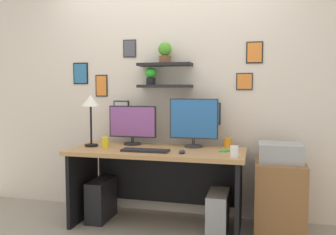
% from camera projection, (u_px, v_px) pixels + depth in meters
% --- Properties ---
extents(ground_plane, '(8.00, 8.00, 0.00)m').
position_uv_depth(ground_plane, '(157.00, 225.00, 3.44)').
color(ground_plane, gray).
extents(back_wall_assembly, '(4.40, 0.24, 2.70)m').
position_uv_depth(back_wall_assembly, '(168.00, 86.00, 3.75)').
color(back_wall_assembly, beige).
rests_on(back_wall_assembly, ground).
extents(desk, '(1.67, 0.68, 0.75)m').
position_uv_depth(desk, '(158.00, 169.00, 3.45)').
color(desk, tan).
rests_on(desk, ground).
extents(monitor_left, '(0.50, 0.18, 0.40)m').
position_uv_depth(monitor_left, '(133.00, 124.00, 3.65)').
color(monitor_left, black).
rests_on(monitor_left, desk).
extents(monitor_right, '(0.48, 0.18, 0.48)m').
position_uv_depth(monitor_right, '(194.00, 121.00, 3.49)').
color(monitor_right, '#2D2D33').
rests_on(monitor_right, desk).
extents(keyboard, '(0.44, 0.14, 0.02)m').
position_uv_depth(keyboard, '(145.00, 150.00, 3.25)').
color(keyboard, black).
rests_on(keyboard, desk).
extents(computer_mouse, '(0.06, 0.09, 0.03)m').
position_uv_depth(computer_mouse, '(182.00, 152.00, 3.15)').
color(computer_mouse, '#2D2D33').
rests_on(computer_mouse, desk).
extents(desk_lamp, '(0.18, 0.18, 0.51)m').
position_uv_depth(desk_lamp, '(91.00, 105.00, 3.52)').
color(desk_lamp, black).
rests_on(desk_lamp, desk).
extents(cell_phone, '(0.11, 0.15, 0.01)m').
position_uv_depth(cell_phone, '(225.00, 151.00, 3.27)').
color(cell_phone, green).
rests_on(cell_phone, desk).
extents(coffee_mug, '(0.08, 0.08, 0.09)m').
position_uv_depth(coffee_mug, '(228.00, 143.00, 3.48)').
color(coffee_mug, orange).
rests_on(coffee_mug, desk).
extents(pen_cup, '(0.07, 0.07, 0.10)m').
position_uv_depth(pen_cup, '(234.00, 152.00, 2.96)').
color(pen_cup, white).
rests_on(pen_cup, desk).
extents(water_cup, '(0.07, 0.07, 0.11)m').
position_uv_depth(water_cup, '(105.00, 142.00, 3.44)').
color(water_cup, yellow).
rests_on(water_cup, desk).
extents(drawer_cabinet, '(0.44, 0.50, 0.66)m').
position_uv_depth(drawer_cabinet, '(279.00, 197.00, 3.24)').
color(drawer_cabinet, brown).
rests_on(drawer_cabinet, ground).
extents(printer, '(0.38, 0.34, 0.17)m').
position_uv_depth(printer, '(280.00, 153.00, 3.21)').
color(printer, '#9E9EA3').
rests_on(printer, drawer_cabinet).
extents(computer_tower_left, '(0.18, 0.40, 0.41)m').
position_uv_depth(computer_tower_left, '(101.00, 200.00, 3.59)').
color(computer_tower_left, black).
rests_on(computer_tower_left, ground).
extents(computer_tower_right, '(0.18, 0.40, 0.38)m').
position_uv_depth(computer_tower_right, '(218.00, 213.00, 3.24)').
color(computer_tower_right, '#99999E').
rests_on(computer_tower_right, ground).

